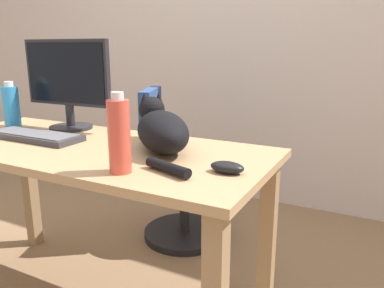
{
  "coord_description": "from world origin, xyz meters",
  "views": [
    {
      "loc": [
        1.05,
        -1.11,
        1.11
      ],
      "look_at": [
        0.48,
        0.0,
        0.79
      ],
      "focal_mm": 35.65,
      "sensor_mm": 36.0,
      "label": 1
    }
  ],
  "objects_px": {
    "monitor": "(67,81)",
    "water_bottle": "(11,107)",
    "keyboard": "(35,136)",
    "computer_mouse": "(227,167)",
    "spray_bottle": "(119,136)",
    "cat": "(161,129)",
    "office_chair": "(176,177)"
  },
  "relations": [
    {
      "from": "keyboard",
      "to": "water_bottle",
      "type": "distance_m",
      "value": 0.3
    },
    {
      "from": "monitor",
      "to": "water_bottle",
      "type": "height_order",
      "value": "monitor"
    },
    {
      "from": "water_bottle",
      "to": "keyboard",
      "type": "bearing_deg",
      "value": -21.73
    },
    {
      "from": "office_chair",
      "to": "keyboard",
      "type": "xyz_separation_m",
      "value": [
        -0.27,
        -0.73,
        0.37
      ]
    },
    {
      "from": "water_bottle",
      "to": "spray_bottle",
      "type": "bearing_deg",
      "value": -18.83
    },
    {
      "from": "keyboard",
      "to": "water_bottle",
      "type": "xyz_separation_m",
      "value": [
        -0.27,
        0.11,
        0.09
      ]
    },
    {
      "from": "monitor",
      "to": "water_bottle",
      "type": "distance_m",
      "value": 0.3
    },
    {
      "from": "office_chair",
      "to": "cat",
      "type": "bearing_deg",
      "value": -64.38
    },
    {
      "from": "keyboard",
      "to": "water_bottle",
      "type": "relative_size",
      "value": 1.96
    },
    {
      "from": "monitor",
      "to": "keyboard",
      "type": "xyz_separation_m",
      "value": [
        0.01,
        -0.23,
        -0.21
      ]
    },
    {
      "from": "monitor",
      "to": "water_bottle",
      "type": "bearing_deg",
      "value": -154.52
    },
    {
      "from": "keyboard",
      "to": "spray_bottle",
      "type": "height_order",
      "value": "spray_bottle"
    },
    {
      "from": "keyboard",
      "to": "cat",
      "type": "bearing_deg",
      "value": 9.74
    },
    {
      "from": "keyboard",
      "to": "computer_mouse",
      "type": "xyz_separation_m",
      "value": [
        0.9,
        -0.04,
        0.0
      ]
    },
    {
      "from": "spray_bottle",
      "to": "cat",
      "type": "bearing_deg",
      "value": 95.81
    },
    {
      "from": "keyboard",
      "to": "computer_mouse",
      "type": "distance_m",
      "value": 0.9
    },
    {
      "from": "spray_bottle",
      "to": "keyboard",
      "type": "bearing_deg",
      "value": 162.48
    },
    {
      "from": "monitor",
      "to": "water_bottle",
      "type": "xyz_separation_m",
      "value": [
        -0.25,
        -0.12,
        -0.12
      ]
    },
    {
      "from": "monitor",
      "to": "spray_bottle",
      "type": "distance_m",
      "value": 0.75
    },
    {
      "from": "office_chair",
      "to": "computer_mouse",
      "type": "bearing_deg",
      "value": -50.82
    },
    {
      "from": "office_chair",
      "to": "computer_mouse",
      "type": "relative_size",
      "value": 8.04
    },
    {
      "from": "computer_mouse",
      "to": "spray_bottle",
      "type": "bearing_deg",
      "value": -153.65
    },
    {
      "from": "keyboard",
      "to": "water_bottle",
      "type": "bearing_deg",
      "value": 158.27
    },
    {
      "from": "cat",
      "to": "office_chair",
      "type": "bearing_deg",
      "value": 115.62
    },
    {
      "from": "computer_mouse",
      "to": "spray_bottle",
      "type": "relative_size",
      "value": 0.44
    },
    {
      "from": "office_chair",
      "to": "cat",
      "type": "relative_size",
      "value": 1.89
    },
    {
      "from": "computer_mouse",
      "to": "water_bottle",
      "type": "distance_m",
      "value": 1.18
    },
    {
      "from": "keyboard",
      "to": "computer_mouse",
      "type": "relative_size",
      "value": 4.0
    },
    {
      "from": "water_bottle",
      "to": "office_chair",
      "type": "bearing_deg",
      "value": 49.28
    },
    {
      "from": "cat",
      "to": "water_bottle",
      "type": "xyz_separation_m",
      "value": [
        -0.84,
        0.01,
        0.02
      ]
    },
    {
      "from": "computer_mouse",
      "to": "cat",
      "type": "bearing_deg",
      "value": 156.63
    },
    {
      "from": "monitor",
      "to": "cat",
      "type": "xyz_separation_m",
      "value": [
        0.59,
        -0.13,
        -0.15
      ]
    }
  ]
}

